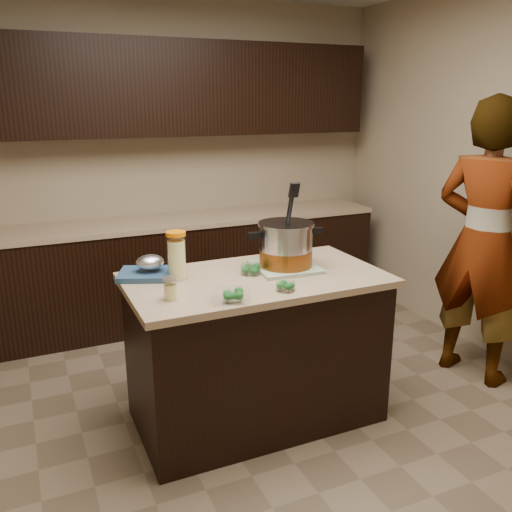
% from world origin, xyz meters
% --- Properties ---
extents(ground_plane, '(4.00, 4.00, 0.00)m').
position_xyz_m(ground_plane, '(0.00, 0.00, 0.00)').
color(ground_plane, brown).
rests_on(ground_plane, ground).
extents(room_shell, '(4.04, 4.04, 2.72)m').
position_xyz_m(room_shell, '(0.00, 0.00, 1.71)').
color(room_shell, tan).
rests_on(room_shell, ground).
extents(back_cabinets, '(3.60, 0.63, 2.33)m').
position_xyz_m(back_cabinets, '(0.00, 1.74, 0.94)').
color(back_cabinets, black).
rests_on(back_cabinets, ground).
extents(island, '(1.46, 0.81, 0.90)m').
position_xyz_m(island, '(0.00, 0.00, 0.45)').
color(island, black).
rests_on(island, ground).
extents(dish_towel, '(0.39, 0.39, 0.02)m').
position_xyz_m(dish_towel, '(0.22, 0.06, 0.91)').
color(dish_towel, '#59855D').
rests_on(dish_towel, island).
extents(stock_pot, '(0.46, 0.36, 0.47)m').
position_xyz_m(stock_pot, '(0.22, 0.06, 1.03)').
color(stock_pot, '#B7B7BC').
rests_on(stock_pot, dish_towel).
extents(lemonade_pitcher, '(0.14, 0.14, 0.27)m').
position_xyz_m(lemonade_pitcher, '(-0.42, 0.14, 1.02)').
color(lemonade_pitcher, '#E8E58E').
rests_on(lemonade_pitcher, island).
extents(mason_jar, '(0.10, 0.10, 0.12)m').
position_xyz_m(mason_jar, '(-0.54, -0.16, 0.95)').
color(mason_jar, '#E8E58E').
rests_on(mason_jar, island).
extents(broccoli_tub_left, '(0.13, 0.13, 0.06)m').
position_xyz_m(broccoli_tub_left, '(-0.01, 0.05, 0.93)').
color(broccoli_tub_left, silver).
rests_on(broccoli_tub_left, island).
extents(broccoli_tub_right, '(0.14, 0.14, 0.05)m').
position_xyz_m(broccoli_tub_right, '(0.04, -0.28, 0.92)').
color(broccoli_tub_right, silver).
rests_on(broccoli_tub_right, island).
extents(broccoli_tub_rect, '(0.21, 0.18, 0.06)m').
position_xyz_m(broccoli_tub_rect, '(-0.27, -0.31, 0.93)').
color(broccoli_tub_rect, silver).
rests_on(broccoli_tub_rect, island).
extents(blue_tray, '(0.38, 0.35, 0.12)m').
position_xyz_m(blue_tray, '(-0.56, 0.25, 0.94)').
color(blue_tray, navy).
rests_on(blue_tray, island).
extents(person, '(0.64, 0.80, 1.90)m').
position_xyz_m(person, '(1.60, -0.12, 0.95)').
color(person, gray).
rests_on(person, ground).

